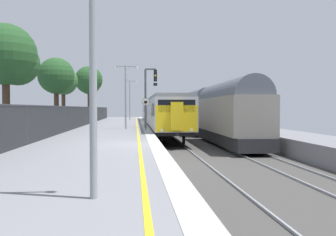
# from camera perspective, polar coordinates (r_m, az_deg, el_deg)

# --- Properties ---
(ground) EXTENTS (17.40, 110.00, 1.21)m
(ground) POSITION_cam_1_polar(r_m,az_deg,el_deg) (18.29, 5.16, -5.71)
(ground) COLOR gray
(commuter_train_at_platform) EXTENTS (2.83, 39.67, 3.81)m
(commuter_train_at_platform) POSITION_cam_1_polar(r_m,az_deg,el_deg) (43.87, -1.46, 0.93)
(commuter_train_at_platform) COLOR #B7B7BC
(commuter_train_at_platform) RESTS_ON ground
(freight_train_adjacent_track) EXTENTS (2.60, 54.90, 4.54)m
(freight_train_adjacent_track) POSITION_cam_1_polar(r_m,az_deg,el_deg) (47.94, 3.05, 1.22)
(freight_train_adjacent_track) COLOR #232326
(freight_train_adjacent_track) RESTS_ON ground
(signal_gantry) EXTENTS (1.10, 0.24, 5.09)m
(signal_gantry) POSITION_cam_1_polar(r_m,az_deg,el_deg) (33.02, -2.90, 4.07)
(signal_gantry) COLOR #47474C
(signal_gantry) RESTS_ON ground
(speed_limit_sign) EXTENTS (0.59, 0.08, 2.43)m
(speed_limit_sign) POSITION_cam_1_polar(r_m,az_deg,el_deg) (28.89, -3.35, 1.24)
(speed_limit_sign) COLOR #59595B
(speed_limit_sign) RESTS_ON ground
(platform_lamp_near) EXTENTS (2.00, 0.20, 5.53)m
(platform_lamp_near) POSITION_cam_1_polar(r_m,az_deg,el_deg) (7.35, -11.11, 14.02)
(platform_lamp_near) COLOR #93999E
(platform_lamp_near) RESTS_ON ground
(platform_lamp_mid) EXTENTS (2.00, 0.20, 5.15)m
(platform_lamp_mid) POSITION_cam_1_polar(r_m,az_deg,el_deg) (31.30, -6.32, 4.01)
(platform_lamp_mid) COLOR #93999E
(platform_lamp_mid) RESTS_ON ground
(platform_lamp_far) EXTENTS (2.00, 0.20, 5.69)m
(platform_lamp_far) POSITION_cam_1_polar(r_m,az_deg,el_deg) (55.41, -5.70, 3.19)
(platform_lamp_far) COLOR #93999E
(platform_lamp_far) RESTS_ON ground
(platform_back_fence) EXTENTS (0.07, 99.00, 1.83)m
(platform_back_fence) POSITION_cam_1_polar(r_m,az_deg,el_deg) (18.54, -20.27, -0.84)
(platform_back_fence) COLOR #282B2D
(platform_back_fence) RESTS_ON ground
(background_tree_left) EXTENTS (2.95, 2.95, 6.00)m
(background_tree_left) POSITION_cam_1_polar(r_m,az_deg,el_deg) (41.12, -15.39, 5.22)
(background_tree_left) COLOR #473323
(background_tree_left) RESTS_ON ground
(background_tree_centre) EXTENTS (3.02, 3.02, 5.89)m
(background_tree_centre) POSITION_cam_1_polar(r_m,az_deg,el_deg) (33.30, -16.33, 5.88)
(background_tree_centre) COLOR #473323
(background_tree_centre) RESTS_ON ground
(background_tree_right) EXTENTS (3.85, 3.85, 7.59)m
(background_tree_right) POSITION_cam_1_polar(r_m,az_deg,el_deg) (55.12, -11.68, 5.38)
(background_tree_right) COLOR #473323
(background_tree_right) RESTS_ON ground
(background_tree_back) EXTENTS (3.39, 3.43, 6.29)m
(background_tree_back) POSITION_cam_1_polar(r_m,az_deg,el_deg) (23.04, -22.58, 8.30)
(background_tree_back) COLOR #473323
(background_tree_back) RESTS_ON ground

